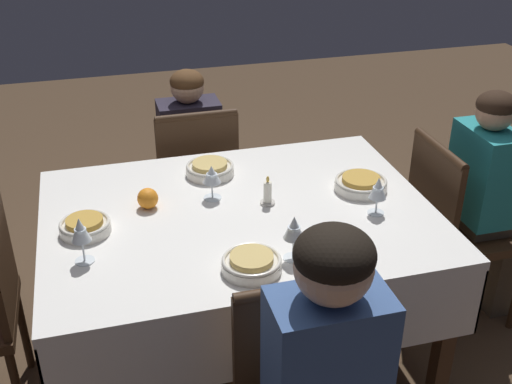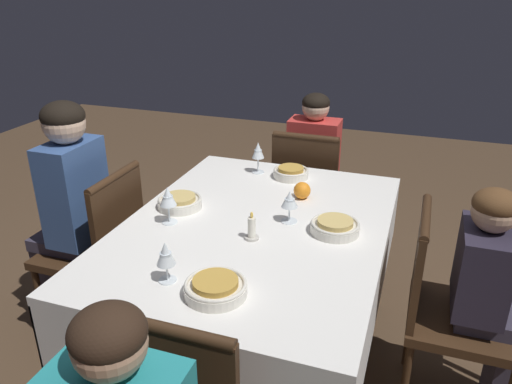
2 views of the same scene
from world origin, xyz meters
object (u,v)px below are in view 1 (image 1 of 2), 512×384
chair_north (195,176)px  person_child_teal (491,197)px  person_child_dark (189,151)px  chair_east (455,222)px  bowl_east (361,183)px  bowl_north (210,169)px  wine_glass_north (212,176)px  bowl_west (85,226)px  wine_glass_east (378,189)px  candle_centerpiece (268,194)px  dining_table (239,231)px  orange_fruit (148,198)px  bowl_south (252,263)px  wine_glass_west (80,231)px  wine_glass_south (294,229)px

chair_north → person_child_teal: bearing=148.1°
person_child_dark → chair_east: bearing=138.6°
person_child_dark → bowl_east: 1.08m
bowl_north → wine_glass_north: (-0.03, -0.20, 0.07)m
chair_north → bowl_west: chair_north is taller
wine_glass_east → wine_glass_north: (-0.56, 0.27, -0.00)m
wine_glass_east → candle_centerpiece: (-0.37, 0.17, -0.06)m
chair_north → person_child_dark: bearing=-90.0°
chair_east → person_child_dark: person_child_dark is taller
dining_table → orange_fruit: (-0.32, 0.12, 0.13)m
wine_glass_north → bowl_south: bearing=-87.1°
person_child_dark → bowl_east: bearing=120.7°
bowl_north → wine_glass_west: 0.74m
wine_glass_south → wine_glass_east: 0.44m
person_child_dark → orange_fruit: 0.91m
person_child_dark → bowl_south: bearing=89.3°
chair_east → orange_fruit: size_ratio=11.03×
dining_table → bowl_west: bowl_west is taller
chair_east → bowl_north: size_ratio=4.38×
dining_table → wine_glass_south: wine_glass_south is taller
bowl_east → wine_glass_south: bearing=-136.5°
chair_north → bowl_west: 0.99m
chair_north → wine_glass_north: size_ratio=6.28×
wine_glass_north → bowl_west: (-0.48, -0.13, -0.07)m
wine_glass_north → person_child_dark: bearing=87.1°
bowl_east → candle_centerpiece: (-0.39, -0.01, 0.01)m
person_child_dark → bowl_south: (-0.02, -1.33, 0.21)m
wine_glass_west → candle_centerpiece: (0.69, 0.21, -0.08)m
wine_glass_south → bowl_west: wine_glass_south is taller
bowl_west → chair_east: bearing=2.3°
person_child_dark → bowl_west: bearing=61.2°
chair_north → wine_glass_west: wine_glass_west is taller
bowl_south → orange_fruit: orange_fruit is taller
bowl_east → chair_north: bearing=125.9°
bowl_west → candle_centerpiece: 0.68m
chair_north → wine_glass_south: wine_glass_south is taller
wine_glass_south → wine_glass_east: size_ratio=1.08×
bowl_south → person_child_teal: bearing=20.1°
bowl_south → bowl_north: bearing=89.5°
bowl_east → dining_table: bearing=-175.2°
bowl_south → wine_glass_north: (-0.03, 0.50, 0.07)m
person_child_teal → wine_glass_south: person_child_teal is taller
person_child_teal → wine_glass_west: 1.74m
candle_centerpiece → person_child_dark: bearing=99.4°
chair_north → wine_glass_west: 1.17m
person_child_teal → wine_glass_east: (-0.65, -0.21, 0.24)m
person_child_dark → bowl_east: (0.54, -0.91, 0.21)m
wine_glass_east → orange_fruit: (-0.81, 0.26, -0.06)m
chair_north → bowl_north: chair_north is taller
bowl_east → wine_glass_east: 0.20m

